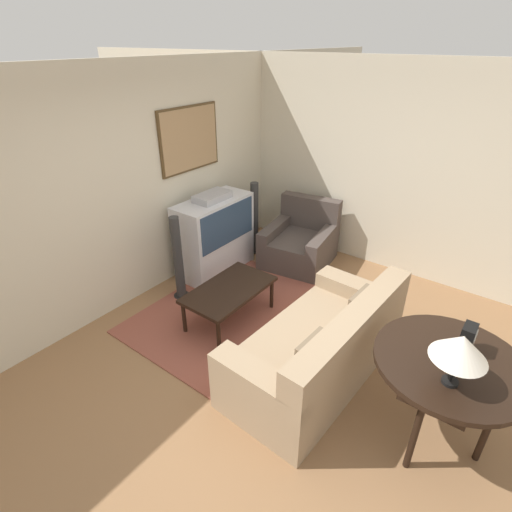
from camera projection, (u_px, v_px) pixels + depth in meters
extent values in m
plane|color=#8E6642|center=(275.00, 368.00, 3.94)|extent=(12.00, 12.00, 0.00)
cube|color=beige|center=(119.00, 194.00, 4.41)|extent=(12.00, 0.06, 2.70)
cube|color=#4C381E|center=(189.00, 139.00, 4.95)|extent=(0.96, 0.03, 0.78)
cube|color=#A37F56|center=(190.00, 139.00, 4.94)|extent=(0.91, 0.01, 0.73)
cube|color=beige|center=(393.00, 172.00, 5.13)|extent=(0.06, 12.00, 2.70)
cube|color=brown|center=(236.00, 314.00, 4.71)|extent=(2.23, 1.86, 0.01)
cube|color=silver|center=(216.00, 255.00, 5.51)|extent=(1.09, 0.50, 0.47)
cube|color=silver|center=(214.00, 220.00, 5.26)|extent=(1.09, 0.50, 0.57)
cube|color=#2D425B|center=(228.00, 225.00, 5.12)|extent=(0.98, 0.01, 0.50)
cube|color=#9E9EA3|center=(212.00, 197.00, 5.10)|extent=(0.49, 0.27, 0.09)
cube|color=#9E8466|center=(314.00, 353.00, 3.81)|extent=(1.93, 1.01, 0.45)
cube|color=#9E8466|center=(353.00, 333.00, 3.40)|extent=(1.90, 0.31, 0.42)
cube|color=#9E8466|center=(356.00, 307.00, 4.32)|extent=(0.28, 0.93, 0.61)
cube|color=#9E8466|center=(260.00, 400.00, 3.21)|extent=(0.28, 0.93, 0.61)
cube|color=#715F49|center=(361.00, 308.00, 3.78)|extent=(0.37, 0.14, 0.34)
cube|color=#715F49|center=(313.00, 357.00, 3.21)|extent=(0.37, 0.14, 0.34)
cube|color=#473D38|center=(298.00, 250.00, 5.70)|extent=(1.09, 1.01, 0.41)
cube|color=#473D38|center=(310.00, 212.00, 5.79)|extent=(0.31, 0.89, 0.46)
cube|color=#473D38|center=(276.00, 240.00, 5.81)|extent=(0.98, 0.31, 0.55)
cube|color=#473D38|center=(323.00, 251.00, 5.52)|extent=(0.98, 0.31, 0.55)
cube|color=black|center=(229.00, 290.00, 4.43)|extent=(1.04, 0.60, 0.04)
cylinder|color=black|center=(219.00, 336.00, 4.07)|extent=(0.04, 0.04, 0.39)
cylinder|color=black|center=(272.00, 294.00, 4.73)|extent=(0.04, 0.04, 0.39)
cylinder|color=black|center=(184.00, 318.00, 4.33)|extent=(0.04, 0.04, 0.39)
cylinder|color=black|center=(239.00, 281.00, 4.99)|extent=(0.04, 0.04, 0.39)
cylinder|color=black|center=(451.00, 363.00, 2.91)|extent=(1.10, 1.10, 0.04)
cube|color=black|center=(449.00, 369.00, 2.94)|extent=(0.93, 0.44, 0.08)
cylinder|color=black|center=(415.00, 432.00, 2.87)|extent=(0.05, 0.05, 0.77)
cylinder|color=black|center=(444.00, 370.00, 3.40)|extent=(0.05, 0.05, 0.77)
cylinder|color=black|center=(489.00, 425.00, 2.92)|extent=(0.05, 0.05, 0.77)
cylinder|color=black|center=(450.00, 381.00, 2.71)|extent=(0.11, 0.11, 0.02)
cylinder|color=black|center=(456.00, 361.00, 2.62)|extent=(0.02, 0.02, 0.35)
cone|color=silver|center=(461.00, 347.00, 2.56)|extent=(0.37, 0.37, 0.18)
cube|color=black|center=(467.00, 339.00, 2.92)|extent=(0.15, 0.09, 0.24)
cylinder|color=white|center=(476.00, 337.00, 2.88)|extent=(0.12, 0.01, 0.12)
cylinder|color=black|center=(182.00, 296.00, 5.03)|extent=(0.20, 0.20, 0.02)
cylinder|color=#2D2D2D|center=(178.00, 259.00, 4.78)|extent=(0.12, 0.12, 1.08)
cylinder|color=black|center=(254.00, 250.00, 6.09)|extent=(0.20, 0.20, 0.02)
cylinder|color=#2D2D2D|center=(254.00, 218.00, 5.84)|extent=(0.12, 0.12, 1.08)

